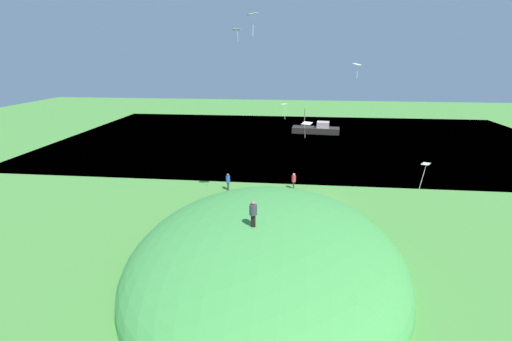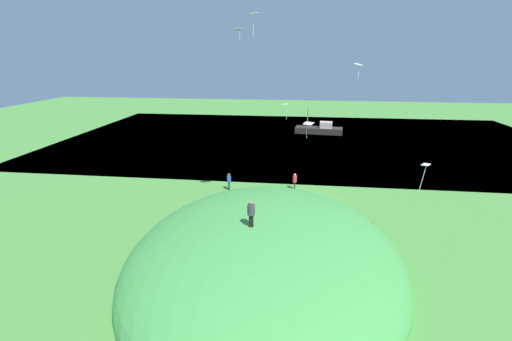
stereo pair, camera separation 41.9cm
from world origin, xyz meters
The scene contains 13 objects.
ground_plane centered at (0.00, 0.00, 0.00)m, with size 160.00×160.00×0.00m, color #4A8D3A.
lake_water centered at (-27.31, 0.00, -0.20)m, with size 44.64×80.00×0.40m, color #3F5281.
grass_hill centered at (10.45, -3.37, 0.00)m, with size 22.72×18.54×6.95m, color #449946.
boat_on_lake centered at (-32.03, 2.36, 0.69)m, with size 3.51×8.54×4.37m.
person_on_hilltop centered at (12.01, -4.07, 4.49)m, with size 0.54×0.54×1.71m.
person_walking_path centered at (-3.48, -1.60, 1.11)m, with size 0.47×0.47×1.77m.
person_with_child centered at (-2.42, -8.36, 1.17)m, with size 0.56×0.56×1.86m.
kite_0 centered at (-9.58, -8.38, 16.02)m, with size 0.78×0.95×1.32m.
kite_2 centered at (-7.75, -0.35, 6.18)m, with size 1.19×1.31×1.84m.
kite_4 centered at (1.68, -5.29, 16.45)m, with size 1.24×1.04×1.73m.
kite_6 centered at (6.94, 7.38, 6.11)m, with size 0.82×0.77×1.92m.
kite_7 centered at (-6.84, -2.94, 8.32)m, with size 0.88×0.89×1.66m.
kite_8 centered at (-2.23, 3.65, 12.62)m, with size 1.08×0.95×1.31m.
Camera 2 is at (31.36, -1.38, 13.51)m, focal length 24.78 mm.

